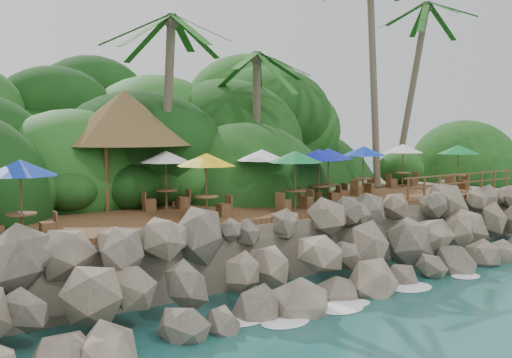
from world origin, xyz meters
TOP-DOWN VIEW (x-y plane):
  - ground at (0.00, 0.00)m, footprint 140.00×140.00m
  - land_base at (0.00, 16.00)m, footprint 32.00×25.20m
  - jungle_hill at (0.00, 23.50)m, footprint 44.80×28.00m
  - seawall at (0.00, 2.00)m, footprint 29.00×4.00m
  - terrace at (0.00, 6.00)m, footprint 26.00×5.00m
  - jungle_foliage at (0.00, 15.00)m, footprint 44.00×16.00m
  - foam_line at (0.00, 0.30)m, footprint 25.20×0.80m
  - palapa at (-3.77, 9.74)m, footprint 5.55×5.55m
  - dining_clusters at (1.08, 5.88)m, footprint 24.44×5.27m
  - railing at (10.21, 3.65)m, footprint 8.30×0.10m
  - waiter at (2.14, 6.10)m, footprint 0.68×0.46m

SIDE VIEW (x-z plane):
  - ground at x=0.00m, z-range 0.00..0.00m
  - jungle_hill at x=0.00m, z-range -7.70..7.70m
  - jungle_foliage at x=0.00m, z-range -6.00..6.00m
  - foam_line at x=0.00m, z-range 0.00..0.06m
  - land_base at x=0.00m, z-range 0.00..2.10m
  - seawall at x=0.00m, z-range 0.00..2.30m
  - terrace at x=0.00m, z-range 2.10..2.30m
  - railing at x=10.21m, z-range 2.41..3.41m
  - waiter at x=2.14m, z-range 2.30..4.13m
  - dining_clusters at x=1.08m, z-range 3.04..5.28m
  - palapa at x=-3.77m, z-range 3.49..8.09m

